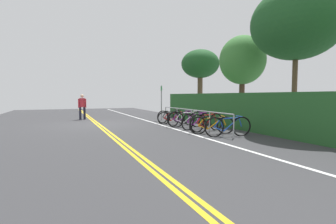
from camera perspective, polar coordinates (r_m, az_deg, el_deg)
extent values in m
cube|color=#353538|center=(13.55, -15.61, -2.77)|extent=(33.05, 12.49, 0.05)
cube|color=gold|center=(13.54, -15.95, -2.67)|extent=(29.74, 0.10, 0.00)
cube|color=gold|center=(13.56, -15.28, -2.65)|extent=(29.74, 0.10, 0.00)
cube|color=white|center=(14.20, -3.91, -2.24)|extent=(29.74, 0.12, 0.00)
cylinder|color=#9EA0A5|center=(14.35, -0.53, -0.52)|extent=(0.05, 0.05, 0.83)
cylinder|color=#9EA0A5|center=(12.94, 2.07, -0.99)|extent=(0.05, 0.05, 0.83)
cylinder|color=#9EA0A5|center=(11.56, 5.29, -1.56)|extent=(0.05, 0.05, 0.83)
cylinder|color=#9EA0A5|center=(10.23, 9.37, -2.28)|extent=(0.05, 0.05, 0.83)
cylinder|color=#9EA0A5|center=(8.96, 14.64, -3.19)|extent=(0.05, 0.05, 0.83)
cylinder|color=#9EA0A5|center=(11.53, 5.31, 0.49)|extent=(6.18, 0.04, 0.04)
torus|color=black|center=(14.29, 2.23, -0.92)|extent=(0.20, 0.69, 0.70)
torus|color=black|center=(13.70, -1.22, -1.12)|extent=(0.20, 0.69, 0.70)
cylinder|color=black|center=(14.05, 0.97, -0.67)|extent=(0.15, 0.58, 0.48)
cylinder|color=black|center=(14.00, 0.75, 0.17)|extent=(0.18, 0.69, 0.07)
cylinder|color=black|center=(13.86, -0.21, -0.79)|extent=(0.07, 0.17, 0.43)
cylinder|color=black|center=(13.80, -0.60, -1.38)|extent=(0.11, 0.37, 0.18)
cylinder|color=black|center=(13.75, -0.83, -0.53)|extent=(0.09, 0.26, 0.30)
cylinder|color=black|center=(14.25, 2.07, -0.32)|extent=(0.06, 0.14, 0.32)
cube|color=black|center=(13.80, -0.44, 0.18)|extent=(0.12, 0.21, 0.05)
cylinder|color=black|center=(14.20, 1.90, 0.49)|extent=(0.46, 0.12, 0.03)
torus|color=black|center=(13.19, 3.46, -1.39)|extent=(0.24, 0.65, 0.66)
torus|color=black|center=(13.06, -0.98, -1.43)|extent=(0.24, 0.65, 0.66)
cylinder|color=red|center=(13.13, 1.81, -1.08)|extent=(0.20, 0.57, 0.45)
cylinder|color=red|center=(13.11, 1.52, -0.23)|extent=(0.24, 0.68, 0.07)
cylinder|color=red|center=(13.09, 0.30, -1.16)|extent=(0.08, 0.17, 0.40)
cylinder|color=red|center=(13.09, -0.19, -1.72)|extent=(0.14, 0.37, 0.17)
cylinder|color=red|center=(13.06, -0.48, -0.87)|extent=(0.11, 0.25, 0.28)
cylinder|color=red|center=(13.17, 3.24, -0.77)|extent=(0.07, 0.14, 0.30)
cube|color=black|center=(13.06, 0.01, -0.17)|extent=(0.13, 0.21, 0.05)
cylinder|color=red|center=(13.15, 3.02, 0.07)|extent=(0.45, 0.16, 0.03)
torus|color=black|center=(12.86, 4.82, -1.38)|extent=(0.20, 0.72, 0.72)
torus|color=black|center=(12.25, 1.15, -1.63)|extent=(0.20, 0.72, 0.72)
cylinder|color=purple|center=(12.62, 3.49, -1.09)|extent=(0.15, 0.57, 0.50)
cylinder|color=purple|center=(12.56, 3.25, -0.12)|extent=(0.18, 0.68, 0.07)
cylinder|color=purple|center=(12.41, 2.24, -1.25)|extent=(0.07, 0.17, 0.45)
cylinder|color=purple|center=(12.36, 1.82, -1.93)|extent=(0.11, 0.37, 0.18)
cylinder|color=purple|center=(12.30, 1.58, -0.94)|extent=(0.09, 0.25, 0.31)
cylinder|color=purple|center=(12.82, 4.65, -0.69)|extent=(0.06, 0.14, 0.33)
cube|color=black|center=(12.35, 1.99, -0.12)|extent=(0.12, 0.21, 0.05)
cylinder|color=purple|center=(12.77, 4.47, 0.24)|extent=(0.46, 0.12, 0.03)
torus|color=black|center=(12.01, 6.68, -1.64)|extent=(0.21, 0.77, 0.77)
torus|color=black|center=(11.72, 1.76, -1.75)|extent=(0.21, 0.77, 0.77)
cylinder|color=white|center=(11.88, 4.87, -1.25)|extent=(0.16, 0.60, 0.53)
cylinder|color=white|center=(11.85, 4.55, -0.14)|extent=(0.18, 0.71, 0.07)
cylinder|color=white|center=(11.79, 3.19, -1.37)|extent=(0.07, 0.18, 0.48)
cylinder|color=white|center=(11.77, 2.64, -2.12)|extent=(0.11, 0.38, 0.19)
cylinder|color=white|center=(11.74, 2.32, -1.00)|extent=(0.09, 0.26, 0.33)
cylinder|color=white|center=(11.98, 6.44, -0.84)|extent=(0.06, 0.14, 0.35)
cube|color=black|center=(11.75, 2.87, -0.10)|extent=(0.12, 0.21, 0.05)
cylinder|color=white|center=(11.94, 6.21, 0.21)|extent=(0.46, 0.12, 0.03)
torus|color=black|center=(11.61, 8.17, -1.94)|extent=(0.27, 0.72, 0.73)
torus|color=black|center=(10.84, 4.45, -2.31)|extent=(0.27, 0.72, 0.73)
cylinder|color=purple|center=(11.31, 6.84, -1.64)|extent=(0.22, 0.59, 0.50)
cylinder|color=purple|center=(11.24, 6.61, -0.55)|extent=(0.25, 0.70, 0.07)
cylinder|color=purple|center=(11.05, 5.56, -1.85)|extent=(0.09, 0.17, 0.45)
cylinder|color=purple|center=(10.98, 5.14, -2.63)|extent=(0.15, 0.38, 0.19)
cylinder|color=purple|center=(10.91, 4.89, -1.51)|extent=(0.11, 0.26, 0.31)
cylinder|color=purple|center=(11.56, 8.00, -1.16)|extent=(0.08, 0.14, 0.33)
cube|color=black|center=(10.98, 5.32, -0.57)|extent=(0.14, 0.21, 0.05)
cylinder|color=purple|center=(11.50, 7.83, -0.13)|extent=(0.45, 0.17, 0.03)
torus|color=black|center=(11.03, 10.83, -2.18)|extent=(0.21, 0.76, 0.76)
torus|color=black|center=(10.28, 6.62, -2.56)|extent=(0.21, 0.76, 0.76)
cylinder|color=red|center=(10.73, 9.32, -1.85)|extent=(0.16, 0.61, 0.52)
cylinder|color=red|center=(10.66, 9.07, -0.64)|extent=(0.19, 0.73, 0.07)
cylinder|color=red|center=(10.48, 7.88, -2.06)|extent=(0.07, 0.18, 0.47)
cylinder|color=red|center=(10.42, 7.40, -2.93)|extent=(0.12, 0.39, 0.19)
cylinder|color=red|center=(10.35, 7.12, -1.69)|extent=(0.09, 0.27, 0.32)
cylinder|color=red|center=(10.97, 10.64, -1.33)|extent=(0.06, 0.15, 0.35)
cube|color=black|center=(10.41, 7.61, -0.66)|extent=(0.12, 0.21, 0.05)
cylinder|color=red|center=(10.92, 10.46, -0.20)|extent=(0.46, 0.12, 0.03)
torus|color=black|center=(10.05, 12.90, -2.95)|extent=(0.27, 0.69, 0.70)
torus|color=black|center=(9.77, 6.82, -3.07)|extent=(0.27, 0.69, 0.70)
cylinder|color=orange|center=(9.92, 10.66, -2.53)|extent=(0.23, 0.60, 0.48)
cylinder|color=orange|center=(9.88, 10.28, -1.33)|extent=(0.26, 0.71, 0.07)
cylinder|color=orange|center=(9.83, 8.59, -2.66)|extent=(0.09, 0.18, 0.43)
cylinder|color=orange|center=(9.82, 7.90, -3.47)|extent=(0.16, 0.38, 0.18)
cylinder|color=orange|center=(9.78, 7.51, -2.26)|extent=(0.12, 0.26, 0.30)
cylinder|color=orange|center=(10.01, 12.61, -2.09)|extent=(0.08, 0.15, 0.32)
cube|color=black|center=(9.79, 8.20, -1.27)|extent=(0.14, 0.21, 0.05)
cylinder|color=orange|center=(9.98, 12.33, -0.93)|extent=(0.45, 0.17, 0.03)
torus|color=black|center=(9.63, 16.29, -3.15)|extent=(0.19, 0.75, 0.75)
torus|color=black|center=(9.18, 10.41, -3.40)|extent=(0.19, 0.75, 0.75)
cylinder|color=#1947B7|center=(9.44, 14.16, -2.72)|extent=(0.15, 0.61, 0.51)
cylinder|color=#1947B7|center=(9.39, 13.81, -1.37)|extent=(0.17, 0.72, 0.07)
cylinder|color=#1947B7|center=(9.29, 12.15, -2.90)|extent=(0.07, 0.18, 0.46)
cylinder|color=#1947B7|center=(9.26, 11.48, -3.84)|extent=(0.11, 0.39, 0.19)
cylinder|color=#1947B7|center=(9.21, 11.10, -2.46)|extent=(0.08, 0.26, 0.32)
cylinder|color=#1947B7|center=(9.59, 16.03, -2.19)|extent=(0.06, 0.15, 0.34)
cube|color=black|center=(9.24, 11.78, -1.35)|extent=(0.12, 0.21, 0.05)
cylinder|color=#1947B7|center=(9.55, 15.77, -0.91)|extent=(0.46, 0.11, 0.03)
cylinder|color=#1E1E2D|center=(16.44, -18.37, -0.26)|extent=(0.14, 0.14, 0.78)
cylinder|color=#1E1E2D|center=(16.38, -19.25, -0.30)|extent=(0.14, 0.14, 0.78)
cylinder|color=#B22633|center=(16.38, -18.86, 2.03)|extent=(0.32, 0.32, 0.55)
sphere|color=beige|center=(16.38, -18.89, 3.47)|extent=(0.21, 0.21, 0.21)
cylinder|color=#B22633|center=(16.43, -18.17, 1.91)|extent=(0.09, 0.09, 0.55)
cylinder|color=#B22633|center=(16.34, -19.53, 1.87)|extent=(0.09, 0.09, 0.55)
cylinder|color=gray|center=(15.01, -1.52, 2.05)|extent=(0.06, 0.06, 2.08)
cube|color=#198C33|center=(15.01, -1.52, 5.34)|extent=(0.36, 0.10, 0.24)
cube|color=#235626|center=(11.47, 18.08, 0.15)|extent=(15.18, 1.01, 1.60)
cylinder|color=brown|center=(17.83, 7.25, 3.45)|extent=(0.35, 0.35, 2.81)
ellipsoid|color=#1C4C21|center=(17.96, 7.31, 10.77)|extent=(2.63, 2.63, 1.97)
cylinder|color=#473323|center=(14.25, 16.33, 2.09)|extent=(0.29, 0.29, 2.22)
ellipsoid|color=#387533|center=(14.37, 16.49, 11.21)|extent=(2.45, 2.45, 2.61)
cylinder|color=brown|center=(11.61, 26.66, 3.63)|extent=(0.21, 0.21, 3.07)
ellipsoid|color=#1C4C21|center=(11.97, 27.08, 17.44)|extent=(3.59, 3.59, 2.94)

